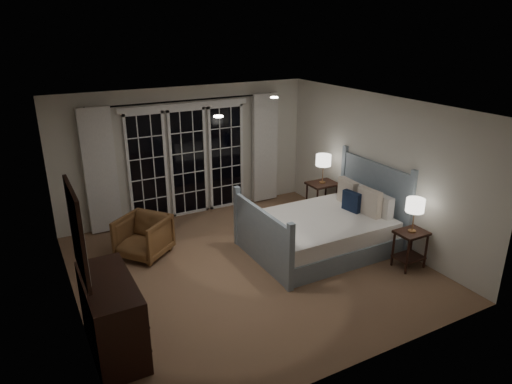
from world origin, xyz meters
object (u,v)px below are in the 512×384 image
bed (323,230)px  armchair (143,237)px  dresser (112,316)px  lamp_left (415,206)px  nightstand_right (322,194)px  lamp_right (323,161)px  nightstand_left (410,244)px

bed → armchair: (-2.72, 1.17, 0.00)m
dresser → lamp_left: bearing=-3.1°
nightstand_right → lamp_right: lamp_right is taller
nightstand_left → lamp_left: bearing=-26.6°
bed → armchair: bed is taller
nightstand_left → armchair: (-3.51, 2.32, -0.06)m
dresser → bed: bearing=14.0°
nightstand_left → dresser: dresser is taller
nightstand_left → dresser: 4.45m
nightstand_left → armchair: size_ratio=0.81×
lamp_right → armchair: lamp_right is taller
bed → armchair: 2.96m
armchair → dresser: size_ratio=0.59×
nightstand_left → nightstand_right: (-0.03, 2.25, 0.07)m
nightstand_left → dresser: bearing=176.9°
nightstand_left → lamp_right: size_ratio=1.08×
armchair → dresser: dresser is taller
bed → nightstand_left: (0.80, -1.15, 0.06)m
lamp_right → armchair: size_ratio=0.75×
nightstand_right → dresser: bearing=-155.4°
bed → lamp_left: bearing=-55.3°
nightstand_left → armchair: 4.21m
nightstand_left → nightstand_right: nightstand_right is taller
lamp_right → dresser: bearing=-155.4°
dresser → nightstand_right: bearing=24.6°
armchair → lamp_left: bearing=17.7°
nightstand_left → nightstand_right: bearing=90.7°
bed → lamp_left: (0.80, -1.15, 0.69)m
nightstand_left → lamp_left: size_ratio=1.13×
bed → dresser: (-3.64, -0.91, 0.11)m
nightstand_right → dresser: 4.85m
bed → nightstand_right: bed is taller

